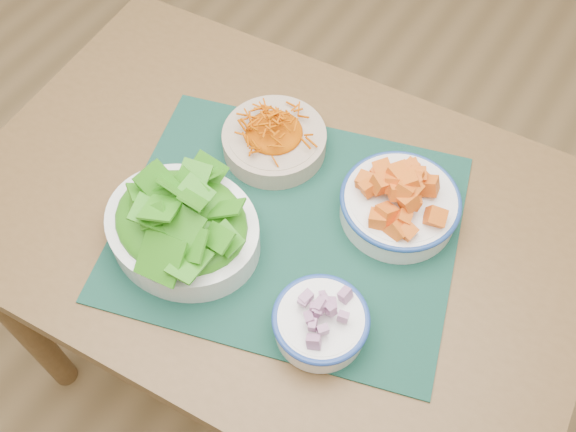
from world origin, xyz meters
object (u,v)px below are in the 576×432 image
(table, at_px, (276,243))
(lettuce_bowl, at_px, (181,220))
(placemat, at_px, (288,226))
(carrot_bowl, at_px, (274,137))
(onion_bowl, at_px, (321,320))
(squash_bowl, at_px, (401,199))

(table, distance_m, lettuce_bowl, 0.24)
(placemat, xyz_separation_m, carrot_bowl, (-0.11, 0.13, 0.03))
(placemat, distance_m, onion_bowl, 0.20)
(placemat, height_order, carrot_bowl, carrot_bowl)
(onion_bowl, bearing_deg, carrot_bowl, 134.46)
(placemat, distance_m, lettuce_bowl, 0.19)
(placemat, relative_size, onion_bowl, 3.11)
(placemat, height_order, lettuce_bowl, lettuce_bowl)
(table, relative_size, placemat, 2.03)
(table, distance_m, onion_bowl, 0.28)
(carrot_bowl, xyz_separation_m, onion_bowl, (0.26, -0.26, 0.01))
(lettuce_bowl, distance_m, onion_bowl, 0.28)
(table, distance_m, carrot_bowl, 0.20)
(carrot_bowl, bearing_deg, placemat, -48.76)
(lettuce_bowl, bearing_deg, carrot_bowl, 85.22)
(carrot_bowl, height_order, onion_bowl, onion_bowl)
(table, height_order, placemat, placemat)
(squash_bowl, distance_m, lettuce_bowl, 0.36)
(placemat, bearing_deg, table, 140.59)
(placemat, relative_size, squash_bowl, 2.37)
(carrot_bowl, bearing_deg, squash_bowl, -1.36)
(squash_bowl, bearing_deg, onion_bowl, -90.30)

